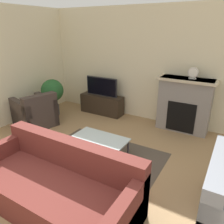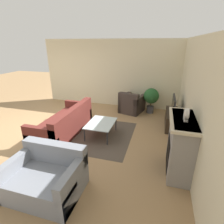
{
  "view_description": "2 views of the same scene",
  "coord_description": "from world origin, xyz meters",
  "px_view_note": "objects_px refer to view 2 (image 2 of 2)",
  "views": [
    {
      "loc": [
        1.81,
        -0.77,
        2.22
      ],
      "look_at": [
        -0.04,
        2.38,
        0.79
      ],
      "focal_mm": 35.0,
      "sensor_mm": 36.0,
      "label": 1
    },
    {
      "loc": [
        4.19,
        3.49,
        2.55
      ],
      "look_at": [
        0.2,
        2.35,
        0.89
      ],
      "focal_mm": 28.0,
      "sensor_mm": 36.0,
      "label": 2
    }
  ],
  "objects_px": {
    "tv": "(174,105)",
    "couch_sectional": "(65,124)",
    "couch_loveseat": "(47,178)",
    "potted_plant": "(151,97)",
    "coffee_table": "(101,124)",
    "armchair_by_window": "(132,105)",
    "mantel_clock": "(186,114)"
  },
  "relations": [
    {
      "from": "couch_loveseat",
      "to": "coffee_table",
      "type": "bearing_deg",
      "value": 83.53
    },
    {
      "from": "mantel_clock",
      "to": "armchair_by_window",
      "type": "bearing_deg",
      "value": -154.36
    },
    {
      "from": "potted_plant",
      "to": "couch_sectional",
      "type": "bearing_deg",
      "value": -44.94
    },
    {
      "from": "couch_loveseat",
      "to": "coffee_table",
      "type": "distance_m",
      "value": 2.24
    },
    {
      "from": "couch_sectional",
      "to": "coffee_table",
      "type": "xyz_separation_m",
      "value": [
        -0.13,
        1.11,
        0.08
      ]
    },
    {
      "from": "coffee_table",
      "to": "potted_plant",
      "type": "relative_size",
      "value": 1.01
    },
    {
      "from": "couch_loveseat",
      "to": "coffee_table",
      "type": "relative_size",
      "value": 1.29
    },
    {
      "from": "couch_loveseat",
      "to": "mantel_clock",
      "type": "bearing_deg",
      "value": 26.58
    },
    {
      "from": "couch_sectional",
      "to": "coffee_table",
      "type": "bearing_deg",
      "value": 96.76
    },
    {
      "from": "couch_loveseat",
      "to": "armchair_by_window",
      "type": "relative_size",
      "value": 1.18
    },
    {
      "from": "couch_loveseat",
      "to": "armchair_by_window",
      "type": "bearing_deg",
      "value": 79.85
    },
    {
      "from": "tv",
      "to": "couch_loveseat",
      "type": "relative_size",
      "value": 0.73
    },
    {
      "from": "couch_loveseat",
      "to": "coffee_table",
      "type": "xyz_separation_m",
      "value": [
        -2.23,
        0.25,
        0.08
      ]
    },
    {
      "from": "tv",
      "to": "couch_sectional",
      "type": "height_order",
      "value": "tv"
    },
    {
      "from": "tv",
      "to": "couch_sectional",
      "type": "bearing_deg",
      "value": -67.15
    },
    {
      "from": "armchair_by_window",
      "to": "mantel_clock",
      "type": "relative_size",
      "value": 4.36
    },
    {
      "from": "couch_loveseat",
      "to": "potted_plant",
      "type": "bearing_deg",
      "value": 71.43
    },
    {
      "from": "potted_plant",
      "to": "mantel_clock",
      "type": "height_order",
      "value": "mantel_clock"
    },
    {
      "from": "couch_sectional",
      "to": "couch_loveseat",
      "type": "relative_size",
      "value": 1.76
    },
    {
      "from": "couch_sectional",
      "to": "potted_plant",
      "type": "bearing_deg",
      "value": 135.06
    },
    {
      "from": "armchair_by_window",
      "to": "coffee_table",
      "type": "height_order",
      "value": "armchair_by_window"
    },
    {
      "from": "armchair_by_window",
      "to": "potted_plant",
      "type": "height_order",
      "value": "potted_plant"
    },
    {
      "from": "armchair_by_window",
      "to": "potted_plant",
      "type": "distance_m",
      "value": 0.8
    },
    {
      "from": "coffee_table",
      "to": "mantel_clock",
      "type": "distance_m",
      "value": 2.51
    },
    {
      "from": "armchair_by_window",
      "to": "couch_loveseat",
      "type": "bearing_deg",
      "value": 94.8
    },
    {
      "from": "tv",
      "to": "armchair_by_window",
      "type": "height_order",
      "value": "tv"
    },
    {
      "from": "coffee_table",
      "to": "mantel_clock",
      "type": "bearing_deg",
      "value": 62.46
    },
    {
      "from": "mantel_clock",
      "to": "tv",
      "type": "bearing_deg",
      "value": -178.44
    },
    {
      "from": "potted_plant",
      "to": "mantel_clock",
      "type": "bearing_deg",
      "value": 13.88
    },
    {
      "from": "couch_sectional",
      "to": "mantel_clock",
      "type": "xyz_separation_m",
      "value": [
        0.94,
        3.16,
        1.04
      ]
    },
    {
      "from": "couch_sectional",
      "to": "armchair_by_window",
      "type": "distance_m",
      "value": 2.78
    },
    {
      "from": "tv",
      "to": "potted_plant",
      "type": "relative_size",
      "value": 0.95
    }
  ]
}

